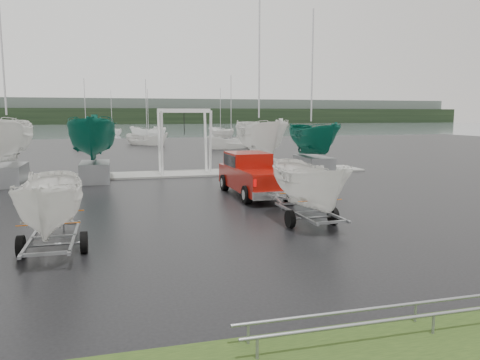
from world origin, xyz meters
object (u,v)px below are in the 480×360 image
(pickup_truck, at_px, (252,173))
(trailer_hitched, at_px, (311,144))
(trailer_parked, at_px, (49,155))
(boat_hoist, at_px, (184,132))

(pickup_truck, distance_m, trailer_hitched, 6.66)
(trailer_parked, xyz_separation_m, boat_hoist, (6.02, 15.94, -0.03))
(pickup_truck, xyz_separation_m, trailer_hitched, (0.14, -6.42, 1.77))
(trailer_hitched, height_order, trailer_parked, trailer_hitched)
(pickup_truck, relative_size, trailer_parked, 1.18)
(trailer_hitched, relative_size, boat_hoist, 1.25)
(trailer_parked, bearing_deg, boat_hoist, 69.47)
(trailer_parked, distance_m, boat_hoist, 17.04)
(trailer_hitched, xyz_separation_m, trailer_parked, (-8.10, -1.22, -0.08))
(pickup_truck, bearing_deg, trailer_parked, -137.39)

